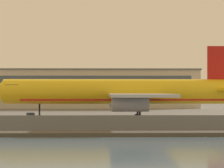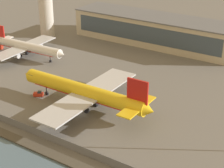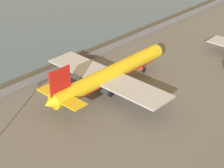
% 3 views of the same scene
% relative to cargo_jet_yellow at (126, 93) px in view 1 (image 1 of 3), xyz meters
% --- Properties ---
extents(ground_plane, '(500.00, 500.00, 0.00)m').
position_rel_cargo_jet_yellow_xyz_m(ground_plane, '(0.96, -4.36, -5.42)').
color(ground_plane, '#66635E').
extents(shoreline_seawall, '(320.00, 3.00, 0.50)m').
position_rel_cargo_jet_yellow_xyz_m(shoreline_seawall, '(0.96, -24.86, -5.17)').
color(shoreline_seawall, '#474238').
rests_on(shoreline_seawall, ground).
extents(perimeter_fence, '(280.00, 0.10, 2.36)m').
position_rel_cargo_jet_yellow_xyz_m(perimeter_fence, '(0.96, -20.36, -4.24)').
color(perimeter_fence, slate).
rests_on(perimeter_fence, ground).
extents(cargo_jet_yellow, '(49.26, 42.04, 14.20)m').
position_rel_cargo_jet_yellow_xyz_m(cargo_jet_yellow, '(0.00, 0.00, 0.00)').
color(cargo_jet_yellow, yellow).
rests_on(cargo_jet_yellow, ground).
extents(baggage_tug, '(3.57, 2.97, 1.80)m').
position_rel_cargo_jet_yellow_xyz_m(baggage_tug, '(-17.66, -2.33, -4.61)').
color(baggage_tug, red).
rests_on(baggage_tug, ground).
extents(terminal_building, '(76.97, 19.15, 12.87)m').
position_rel_cargo_jet_yellow_xyz_m(terminal_building, '(-11.19, 67.54, 1.03)').
color(terminal_building, '#BCB299').
rests_on(terminal_building, ground).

